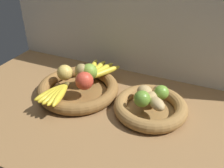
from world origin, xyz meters
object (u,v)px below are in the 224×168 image
object	(u,v)px
apple_golden_left	(65,73)
apple_red_right	(84,81)
pear_brown	(82,72)
banana_bunch_front	(56,93)
banana_bunch_back	(98,70)
fruit_bowl_left	(78,89)
lime_near	(142,99)
potato_large	(151,98)
potato_back	(159,92)
potato_oblong	(145,91)
fruit_bowl_right	(150,107)
apple_green_back	(89,72)
lime_far	(161,92)
potato_small	(157,104)

from	to	relation	value
apple_golden_left	apple_red_right	bearing A→B (deg)	-15.05
pear_brown	banana_bunch_front	world-z (taller)	pear_brown
pear_brown	banana_bunch_back	xyz separation A→B (cm)	(4.24, 7.78, -2.28)
fruit_bowl_left	lime_near	size ratio (longest dim) A/B	5.62
potato_large	lime_near	bearing A→B (deg)	-123.69
banana_bunch_back	apple_golden_left	bearing A→B (deg)	-133.53
potato_back	potato_oblong	bearing A→B (deg)	-164.05
fruit_bowl_right	apple_green_back	distance (cm)	31.37
potato_oblong	fruit_bowl_left	bearing A→B (deg)	-174.70
apple_red_right	apple_golden_left	world-z (taller)	apple_red_right
apple_green_back	potato_oblong	xyz separation A→B (cm)	(26.63, -3.16, -1.34)
apple_red_right	lime_far	bearing A→B (deg)	10.94
apple_green_back	lime_far	bearing A→B (deg)	-3.64
apple_red_right	pear_brown	world-z (taller)	apple_red_right
apple_red_right	potato_back	xyz separation A→B (cm)	(30.02, 6.50, -1.32)
fruit_bowl_left	fruit_bowl_right	world-z (taller)	same
fruit_bowl_left	potato_oblong	distance (cm)	30.05
fruit_bowl_right	potato_oblong	xyz separation A→B (cm)	(-3.52, 2.74, 5.03)
apple_green_back	fruit_bowl_left	bearing A→B (deg)	-115.96
potato_oblong	apple_green_back	bearing A→B (deg)	173.23
potato_large	potato_oblong	xyz separation A→B (cm)	(-3.52, 2.74, 0.29)
banana_bunch_front	potato_small	world-z (taller)	potato_small
potato_back	potato_large	size ratio (longest dim) A/B	1.01
pear_brown	potato_small	xyz separation A→B (cm)	(36.37, -7.53, -1.59)
apple_red_right	apple_golden_left	distance (cm)	12.06
pear_brown	lime_far	bearing A→B (deg)	-0.98
potato_small	pear_brown	bearing A→B (deg)	168.30
apple_red_right	banana_bunch_back	bearing A→B (deg)	93.74
fruit_bowl_right	potato_back	world-z (taller)	potato_back
fruit_bowl_left	potato_oblong	xyz separation A→B (cm)	(29.50, 2.74, 5.04)
apple_green_back	potato_oblong	distance (cm)	26.85
pear_brown	potato_small	distance (cm)	37.18
apple_golden_left	lime_near	size ratio (longest dim) A/B	1.10
potato_large	potato_oblong	distance (cm)	4.46
fruit_bowl_left	potato_oblong	size ratio (longest dim) A/B	5.51
potato_large	apple_green_back	bearing A→B (deg)	168.94
fruit_bowl_left	lime_near	xyz separation A→B (cm)	(30.49, -3.79, 5.92)
fruit_bowl_left	apple_green_back	world-z (taller)	apple_green_back
potato_small	lime_far	size ratio (longest dim) A/B	1.35
fruit_bowl_right	potato_back	bearing A→B (deg)	65.56
apple_red_right	apple_golden_left	bearing A→B (deg)	164.95
pear_brown	banana_bunch_front	bearing A→B (deg)	-98.44
apple_red_right	potato_small	world-z (taller)	apple_red_right
pear_brown	banana_bunch_back	size ratio (longest dim) A/B	0.38
apple_red_right	potato_small	distance (cm)	31.25
fruit_bowl_right	potato_oblong	distance (cm)	6.72
apple_golden_left	potato_back	bearing A→B (deg)	4.63
fruit_bowl_right	banana_bunch_front	distance (cm)	37.89
lime_near	lime_far	world-z (taller)	lime_near
potato_back	apple_green_back	bearing A→B (deg)	177.15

